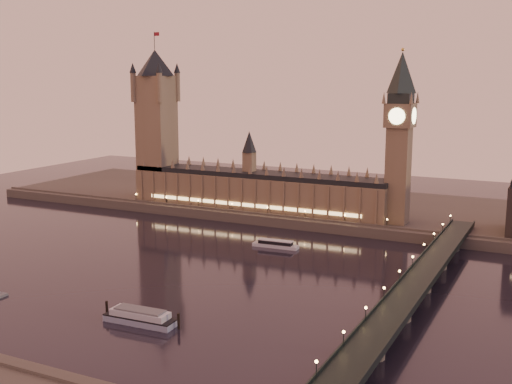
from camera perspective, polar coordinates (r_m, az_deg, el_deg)
ground at (r=310.27m, az=-3.18°, el=-7.36°), size 700.00×700.00×0.00m
far_embankment at (r=446.97m, az=10.73°, el=-1.64°), size 560.00×130.00×6.00m
palace_of_westminster at (r=427.57m, az=0.11°, el=0.56°), size 180.00×26.62×52.00m
victoria_tower at (r=463.25m, az=-8.84°, el=6.68°), size 31.68×31.68×118.00m
big_ben at (r=390.13m, az=12.66°, el=5.62°), size 17.68×17.68×104.00m
westminster_bridge at (r=277.12m, az=13.72°, el=-8.63°), size 13.20×260.00×15.30m
cruise_boat_a at (r=357.39m, az=1.75°, el=-4.66°), size 26.29×7.27×4.16m
moored_barge at (r=255.12m, az=-10.25°, el=-10.87°), size 33.86×9.48×6.21m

